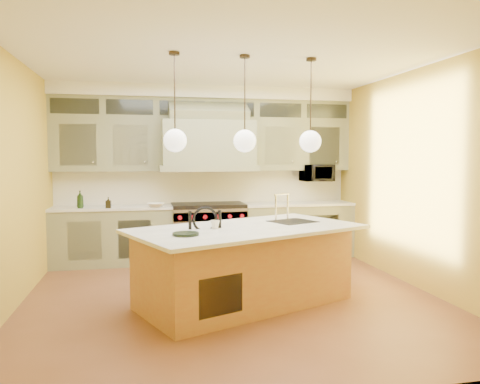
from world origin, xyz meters
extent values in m
plane|color=brown|center=(0.00, 0.00, 0.00)|extent=(5.00, 5.00, 0.00)
plane|color=white|center=(0.00, 0.00, 2.90)|extent=(5.00, 5.00, 0.00)
plane|color=gold|center=(0.00, 2.50, 1.45)|extent=(5.00, 0.00, 5.00)
plane|color=gold|center=(0.00, -2.50, 1.45)|extent=(5.00, 0.00, 5.00)
plane|color=gold|center=(-2.50, 0.00, 1.45)|extent=(0.00, 5.00, 5.00)
plane|color=gold|center=(2.50, 0.00, 1.45)|extent=(0.00, 5.00, 5.00)
cube|color=gray|center=(-1.55, 2.17, 0.45)|extent=(1.90, 0.65, 0.90)
cube|color=gray|center=(1.55, 2.17, 0.45)|extent=(1.90, 0.65, 0.90)
cube|color=white|center=(-1.55, 2.17, 0.92)|extent=(1.90, 0.68, 0.04)
cube|color=white|center=(1.55, 2.17, 0.92)|extent=(1.90, 0.68, 0.04)
cube|color=white|center=(0.00, 2.48, 1.22)|extent=(5.00, 0.04, 0.56)
cube|color=gray|center=(-1.62, 2.33, 1.93)|extent=(1.75, 0.35, 0.85)
cube|color=gray|center=(1.62, 2.33, 1.93)|extent=(1.75, 0.35, 0.85)
cube|color=gray|center=(0.00, 2.15, 1.95)|extent=(1.50, 0.70, 0.75)
cube|color=gray|center=(0.00, 2.15, 1.55)|extent=(1.60, 0.76, 0.10)
cube|color=#333833|center=(0.00, 2.33, 2.53)|extent=(5.00, 0.35, 0.35)
cube|color=white|center=(0.00, 2.31, 2.80)|extent=(5.00, 0.47, 0.20)
cube|color=silver|center=(0.00, 2.15, 0.45)|extent=(1.20, 0.70, 0.90)
cube|color=black|center=(0.00, 2.15, 0.93)|extent=(1.20, 0.70, 0.06)
cube|color=silver|center=(0.00, 1.83, 0.78)|extent=(1.20, 0.06, 0.14)
cube|color=#A8673B|center=(0.11, -0.25, 0.44)|extent=(2.65, 1.98, 0.88)
cube|color=white|center=(0.13, -0.30, 0.90)|extent=(2.98, 2.31, 0.04)
cube|color=black|center=(0.79, 0.04, 0.90)|extent=(0.65, 0.62, 0.05)
cylinder|color=black|center=(-0.50, -0.67, 0.34)|extent=(0.04, 0.04, 0.68)
cylinder|color=black|center=(-0.16, -0.63, 0.34)|extent=(0.04, 0.04, 0.68)
cylinder|color=black|center=(-0.54, -0.32, 0.34)|extent=(0.04, 0.04, 0.68)
cylinder|color=black|center=(-0.20, -0.28, 0.34)|extent=(0.04, 0.04, 0.68)
cube|color=black|center=(-0.35, -0.48, 0.70)|extent=(0.45, 0.45, 0.05)
torus|color=black|center=(-0.37, -0.30, 1.02)|extent=(0.30, 0.06, 0.30)
imported|color=black|center=(1.95, 2.25, 1.45)|extent=(0.54, 0.37, 0.30)
imported|color=black|center=(-2.02, 2.01, 1.08)|extent=(0.11, 0.11, 0.27)
imported|color=black|center=(-1.59, 1.93, 1.03)|extent=(0.08, 0.09, 0.17)
imported|color=white|center=(-0.87, 1.92, 0.97)|extent=(0.29, 0.29, 0.07)
imported|color=silver|center=(-0.26, -0.35, 0.97)|extent=(0.11, 0.11, 0.10)
cylinder|color=#2D2319|center=(-0.69, -0.25, 2.88)|extent=(0.12, 0.12, 0.03)
cylinder|color=#2D2319|center=(-0.69, -0.25, 2.44)|extent=(0.02, 0.02, 0.93)
sphere|color=white|center=(-0.69, -0.25, 1.92)|extent=(0.26, 0.26, 0.26)
cylinder|color=#2D2319|center=(0.11, -0.25, 2.88)|extent=(0.12, 0.12, 0.03)
cylinder|color=#2D2319|center=(0.11, -0.25, 2.44)|extent=(0.02, 0.02, 0.93)
sphere|color=white|center=(0.11, -0.25, 1.92)|extent=(0.26, 0.26, 0.26)
cylinder|color=#2D2319|center=(0.91, -0.25, 2.88)|extent=(0.12, 0.12, 0.03)
cylinder|color=#2D2319|center=(0.91, -0.25, 2.44)|extent=(0.02, 0.02, 0.93)
sphere|color=white|center=(0.91, -0.25, 1.92)|extent=(0.26, 0.26, 0.26)
camera|label=1|loc=(-1.04, -5.56, 1.74)|focal=35.00mm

